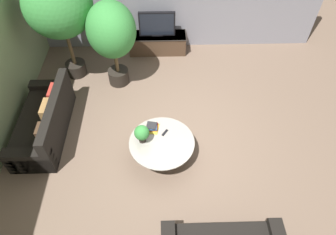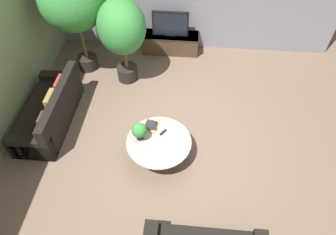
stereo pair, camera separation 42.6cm
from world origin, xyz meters
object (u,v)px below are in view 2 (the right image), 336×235
(television, at_px, (170,24))
(potted_palm_tall, at_px, (73,2))
(coffee_table, at_px, (159,145))
(couch_by_wall, at_px, (50,112))
(media_console, at_px, (170,43))
(potted_palm_corner, at_px, (122,30))
(potted_plant_tabletop, at_px, (139,131))

(television, bearing_deg, potted_palm_tall, -156.73)
(coffee_table, relative_size, couch_by_wall, 0.61)
(media_console, relative_size, coffee_table, 1.23)
(media_console, distance_m, coffee_table, 3.29)
(coffee_table, xyz_separation_m, couch_by_wall, (-2.28, 0.65, -0.02))
(media_console, height_order, coffee_table, media_console)
(television, height_order, potted_palm_corner, potted_palm_corner)
(couch_by_wall, height_order, potted_palm_corner, potted_palm_corner)
(couch_by_wall, relative_size, potted_palm_tall, 0.81)
(television, height_order, potted_plant_tabletop, television)
(media_console, distance_m, potted_palm_corner, 1.82)
(media_console, height_order, couch_by_wall, couch_by_wall)
(couch_by_wall, bearing_deg, coffee_table, 74.22)
(media_console, xyz_separation_m, potted_palm_tall, (-1.95, -0.84, 1.45))
(media_console, bearing_deg, potted_palm_tall, -156.69)
(media_console, relative_size, potted_plant_tabletop, 3.94)
(coffee_table, height_order, potted_palm_tall, potted_palm_tall)
(coffee_table, height_order, potted_palm_corner, potted_palm_corner)
(couch_by_wall, bearing_deg, potted_plant_tabletop, 72.55)
(television, height_order, coffee_table, television)
(coffee_table, bearing_deg, potted_palm_corner, 114.71)
(couch_by_wall, xyz_separation_m, potted_plant_tabletop, (1.94, -0.61, 0.36))
(television, relative_size, potted_plant_tabletop, 2.40)
(potted_palm_tall, distance_m, potted_palm_corner, 1.16)
(potted_palm_tall, relative_size, potted_plant_tabletop, 6.51)
(media_console, height_order, potted_plant_tabletop, potted_plant_tabletop)
(potted_plant_tabletop, bearing_deg, television, 85.16)
(media_console, distance_m, potted_plant_tabletop, 3.29)
(potted_palm_corner, bearing_deg, media_console, 52.01)
(potted_palm_corner, bearing_deg, potted_palm_tall, 162.67)
(couch_by_wall, bearing_deg, television, 140.06)
(television, distance_m, potted_palm_corner, 1.56)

